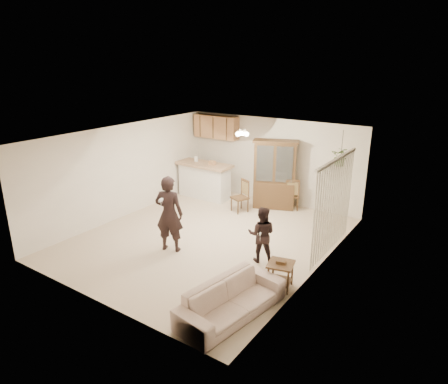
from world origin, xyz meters
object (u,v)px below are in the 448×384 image
Objects in this scene: chair_bar at (197,182)px; chair_hutch_left at (240,203)px; adult at (169,213)px; chair_hutch_right at (292,200)px; side_table at (280,275)px; sofa at (232,296)px; child at (262,232)px; china_hutch at (275,175)px.

chair_hutch_left is (2.18, -0.86, -0.02)m from chair_bar.
chair_hutch_right is (1.16, 3.91, -0.64)m from adult.
side_table is at bearing 159.61° from adult.
chair_hutch_right is (-1.31, 5.17, -0.10)m from sofa.
sofa is at bearing 133.35° from adult.
chair_bar is at bearing -177.66° from chair_hutch_left.
adult is 3.16× the size of side_table.
adult is 1.33× the size of child.
adult is at bearing -2.94° from child.
chair_bar reaches higher than side_table.
china_hutch reaches higher than chair_hutch_left.
child is 3.34m from chair_hutch_right.
adult is 4.13m from chair_hutch_right.
chair_hutch_right is (-0.79, 3.22, -0.41)m from child.
chair_hutch_right reaches higher than sofa.
china_hutch is at bearing 29.27° from sofa.
china_hutch reaches higher than adult.
side_table is (2.10, -3.78, -0.71)m from china_hutch.
chair_bar is 3.30m from chair_hutch_right.
chair_hutch_left is at bearing -110.38° from adult.
china_hutch reaches higher than chair_hutch_right.
sofa is at bearing -41.64° from chair_bar.
child is 1.36× the size of chair_bar.
chair_hutch_right is (1.12, 1.02, 0.00)m from chair_hutch_left.
child is at bearing -89.15° from china_hutch.
chair_hutch_right is at bearing -126.17° from adult.
child is 1.47× the size of chair_hutch_left.
side_table is at bearing -82.89° from china_hutch.
china_hutch is 2.90m from chair_bar.
china_hutch reaches higher than sofa.
chair_hutch_left is (-2.43, 4.15, -0.11)m from sofa.
child is 0.68× the size of china_hutch.
sofa is 3.29× the size of side_table.
china_hutch reaches higher than chair_bar.
child is at bearing 138.20° from side_table.
child is at bearing 180.00° from adult.
chair_bar is 1.07× the size of chair_hutch_right.
sofa is 1.39× the size of child.
china_hutch is 3.47× the size of side_table.
child reaches higher than chair_bar.
chair_bar is at bearing 52.08° from sofa.
chair_hutch_right is at bearing 23.70° from sofa.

